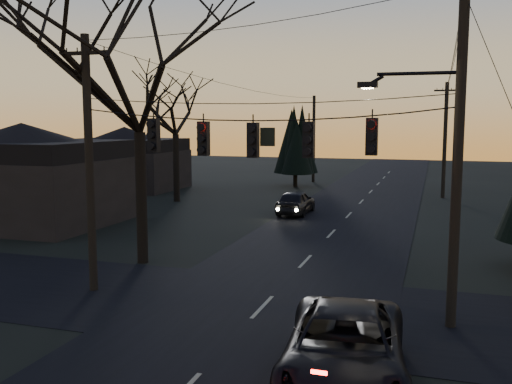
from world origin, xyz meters
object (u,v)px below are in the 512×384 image
(utility_pole_far_r, at_px, (443,198))
(suv_near, at_px, (345,349))
(utility_pole_far_l, at_px, (313,182))
(sedan_oncoming_a, at_px, (296,202))
(utility_pole_left, at_px, (94,290))
(utility_pole_right, at_px, (450,327))
(bare_tree_left, at_px, (138,78))

(utility_pole_far_r, height_order, suv_near, utility_pole_far_r)
(utility_pole_far_l, height_order, sedan_oncoming_a, utility_pole_far_l)
(utility_pole_left, height_order, utility_pole_far_l, utility_pole_left)
(utility_pole_right, xyz_separation_m, sedan_oncoming_a, (-8.70, 17.48, 0.74))
(utility_pole_left, height_order, bare_tree_left, bare_tree_left)
(utility_pole_left, distance_m, utility_pole_far_l, 36.00)
(utility_pole_far_r, bearing_deg, suv_near, -94.07)
(suv_near, bearing_deg, utility_pole_left, 148.63)
(utility_pole_right, relative_size, bare_tree_left, 0.89)
(utility_pole_far_l, height_order, bare_tree_left, bare_tree_left)
(bare_tree_left, height_order, sedan_oncoming_a, bare_tree_left)
(utility_pole_right, distance_m, bare_tree_left, 14.43)
(utility_pole_far_l, distance_m, bare_tree_left, 32.95)
(utility_pole_far_l, relative_size, bare_tree_left, 0.71)
(utility_pole_right, bearing_deg, sedan_oncoming_a, 116.46)
(sedan_oncoming_a, bearing_deg, suv_near, 107.03)
(utility_pole_left, bearing_deg, utility_pole_far_l, 90.00)
(utility_pole_left, distance_m, utility_pole_far_r, 30.27)
(utility_pole_right, bearing_deg, suv_near, -117.85)
(utility_pole_right, height_order, utility_pole_left, utility_pole_right)
(utility_pole_far_r, bearing_deg, bare_tree_left, -116.02)
(utility_pole_far_r, distance_m, sedan_oncoming_a, 13.67)
(suv_near, bearing_deg, utility_pole_far_r, 79.89)
(utility_pole_right, bearing_deg, bare_tree_left, 161.70)
(utility_pole_far_l, bearing_deg, utility_pole_far_r, -34.82)
(utility_pole_right, distance_m, sedan_oncoming_a, 19.54)
(utility_pole_left, bearing_deg, bare_tree_left, 93.95)
(utility_pole_far_l, bearing_deg, utility_pole_left, -90.00)
(utility_pole_left, distance_m, bare_tree_left, 8.35)
(utility_pole_left, xyz_separation_m, utility_pole_far_r, (11.50, 28.00, 0.00))
(utility_pole_right, bearing_deg, utility_pole_far_l, 107.72)
(utility_pole_left, bearing_deg, utility_pole_right, 0.00)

